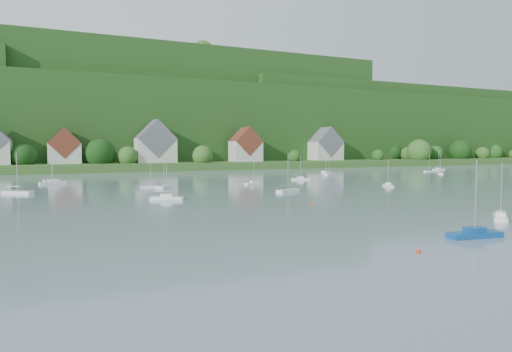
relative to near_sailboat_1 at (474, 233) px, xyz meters
The scene contains 12 objects.
far_shore_strip 167.74m from the near_sailboat_1, 92.31° to the left, with size 600.00×60.00×3.00m, color #2C551F.
forested_ridge 237.32m from the near_sailboat_1, 91.54° to the left, with size 620.00×181.22×69.89m.
village_building_1 161.07m from the near_sailboat_1, 103.21° to the left, with size 12.00×9.36×14.00m.
village_building_2 155.92m from the near_sailboat_1, 90.65° to the left, with size 16.00×11.44×18.00m.
village_building_3 158.55m from the near_sailboat_1, 76.02° to the left, with size 13.00×10.40×15.50m.
village_building_4 178.47m from the near_sailboat_1, 62.16° to the left, with size 15.00×10.40×16.50m.
near_sailboat_1 is the anchor object (origin of this frame).
near_sailboat_3 14.69m from the near_sailboat_1, 28.30° to the left, with size 5.12×4.66×7.32m.
mooring_buoy_0 10.50m from the near_sailboat_1, 164.84° to the right, with size 0.44×0.44×0.44m, color #FB3A0E.
mooring_buoy_2 17.19m from the near_sailboat_1, 29.73° to the left, with size 0.46×0.46×0.46m, color #FB3A0E.
mooring_buoy_3 30.83m from the near_sailboat_1, 91.74° to the left, with size 0.42×0.42×0.42m, color #FB3A0E.
far_sailboat_cluster 83.73m from the near_sailboat_1, 95.21° to the left, with size 204.61×69.73×8.71m.
Camera 1 is at (-32.02, 0.11, 9.22)m, focal length 31.31 mm.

